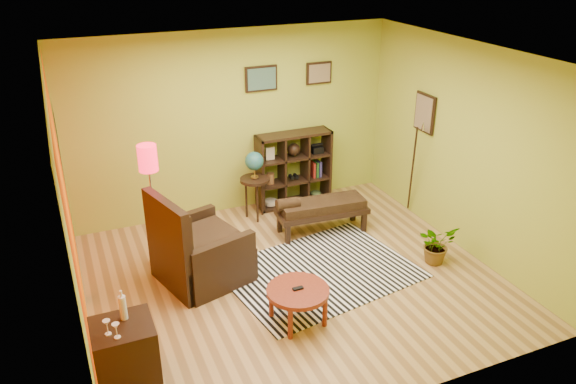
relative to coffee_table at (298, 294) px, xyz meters
name	(u,v)px	position (x,y,z in m)	size (l,w,h in m)	color
ground	(293,279)	(0.29, 0.81, -0.37)	(5.00, 5.00, 0.00)	tan
room_shell	(285,146)	(0.20, 0.82, 1.43)	(5.04, 4.54, 2.82)	#A7B639
zebra_rug	(320,271)	(0.68, 0.81, -0.37)	(2.35, 1.73, 0.01)	white
coffee_table	(298,294)	(0.00, 0.00, 0.00)	(0.70, 0.70, 0.45)	maroon
armchair	(198,254)	(-0.80, 1.27, 0.00)	(1.24, 1.23, 1.22)	black
side_cabinet	(125,355)	(-1.91, -0.24, -0.02)	(0.58, 0.53, 1.00)	black
floor_lamp	(149,169)	(-1.20, 1.89, 0.97)	(0.25, 0.25, 1.66)	silver
globe_table	(254,169)	(0.44, 2.58, 0.45)	(0.44, 0.44, 1.08)	black
cube_shelf	(295,169)	(1.20, 2.84, 0.23)	(1.20, 0.35, 1.20)	black
bench	(320,208)	(1.14, 1.79, 0.02)	(1.38, 0.58, 0.62)	black
potted_plant	(436,248)	(2.21, 0.44, -0.16)	(0.49, 0.54, 0.42)	#26661E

